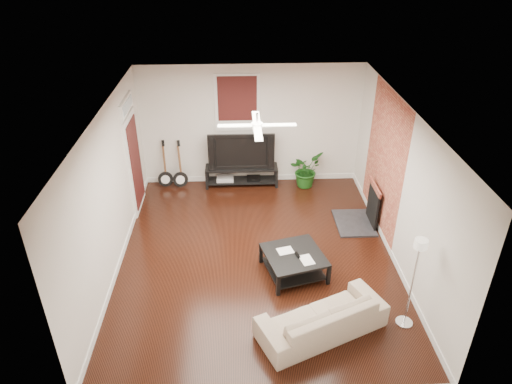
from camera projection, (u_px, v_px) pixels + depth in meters
room at (257, 191)px, 7.98m from camera, size 5.01×6.01×2.81m
brick_accent at (384, 162)px, 8.94m from camera, size 0.02×2.20×2.80m
fireplace at (364, 204)px, 9.40m from camera, size 0.80×1.10×0.92m
window_back at (237, 103)px, 10.27m from camera, size 1.00×0.06×1.30m
door_left at (134, 154)px, 9.61m from camera, size 0.08×1.00×2.50m
tv_stand at (242, 176)px, 10.96m from camera, size 1.68×0.45×0.47m
tv at (241, 150)px, 10.65m from camera, size 1.50×0.20×0.86m
coffee_table at (294, 263)px, 8.17m from camera, size 1.19×1.19×0.41m
sofa at (322, 317)px, 6.95m from camera, size 2.09×1.49×0.57m
floor_lamp at (412, 284)px, 6.83m from camera, size 0.35×0.35×1.59m
potted_plant at (305, 170)px, 10.84m from camera, size 0.96×0.98×0.82m
guitar_left at (164, 165)px, 10.71m from camera, size 0.38×0.29×1.13m
guitar_right at (179, 165)px, 10.69m from camera, size 0.40×0.32×1.13m
ceiling_fan at (257, 125)px, 7.39m from camera, size 1.24×1.24×0.32m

